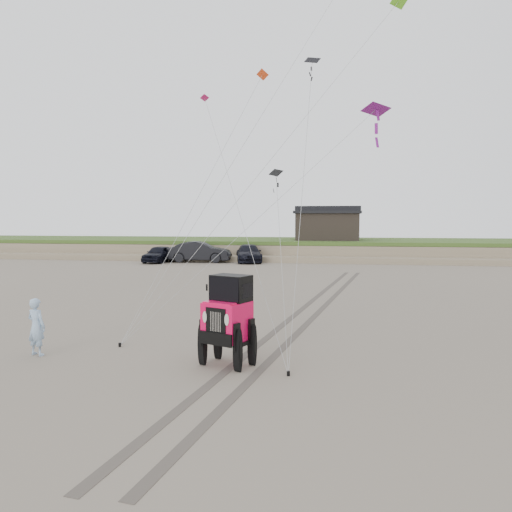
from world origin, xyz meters
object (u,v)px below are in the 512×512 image
Objects in this scene: truck_c at (249,253)px; man at (36,327)px; cabin at (328,225)px; truck_a at (159,254)px; jeep at (227,330)px; truck_b at (200,252)px.

man reaches higher than truck_c.
man is (-0.49, -30.63, 0.04)m from truck_c.
cabin reaches higher than truck_a.
cabin reaches higher than jeep.
cabin reaches higher than man.
cabin is 1.48× the size of truck_a.
truck_b is (3.46, 0.86, 0.17)m from truck_a.
jeep reaches higher than truck_c.
cabin reaches higher than truck_c.
cabin is at bearing 33.38° from truck_a.
truck_a is at bearing 99.89° from truck_b.
truck_b is at bearing 176.90° from truck_c.
jeep is (9.22, -29.94, 0.03)m from truck_b.
jeep is at bearing -93.97° from truck_c.
truck_a is at bearing -60.63° from man.
cabin reaches higher than truck_b.
jeep reaches higher than truck_a.
truck_a is 0.82× the size of truck_c.
truck_a is 2.68× the size of man.
man is at bearing -104.07° from truck_c.
truck_c is 1.04× the size of jeep.
man reaches higher than truck_a.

